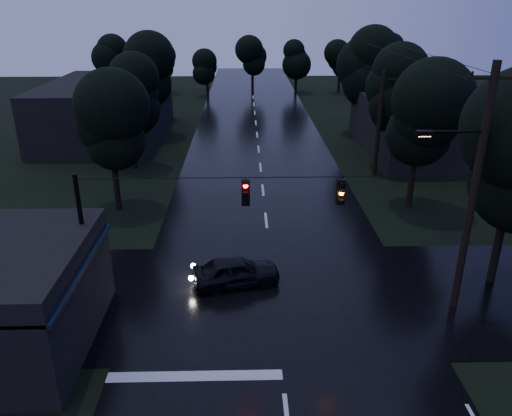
{
  "coord_description": "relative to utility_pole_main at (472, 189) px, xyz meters",
  "views": [
    {
      "loc": [
        -1.24,
        -6.54,
        11.91
      ],
      "look_at": [
        -0.7,
        15.38,
        2.74
      ],
      "focal_mm": 35.0,
      "sensor_mm": 36.0,
      "label": 1
    }
  ],
  "objects": [
    {
      "name": "main_road",
      "position": [
        -7.41,
        19.0,
        -5.26
      ],
      "size": [
        12.0,
        120.0,
        0.02
      ],
      "primitive_type": "cube",
      "color": "black",
      "rests_on": "ground"
    },
    {
      "name": "utility_pole_main",
      "position": [
        0.0,
        0.0,
        0.0
      ],
      "size": [
        3.5,
        0.3,
        10.0
      ],
      "color": "black",
      "rests_on": "ground"
    },
    {
      "name": "tree_right_c",
      "position": [
        2.79,
        29.0,
        1.11
      ],
      "size": [
        4.76,
        4.76,
        10.03
      ],
      "color": "black",
      "rests_on": "ground"
    },
    {
      "name": "cross_street",
      "position": [
        -7.41,
        1.0,
        -5.26
      ],
      "size": [
        60.0,
        9.0,
        0.02
      ],
      "primitive_type": "cube",
      "color": "black",
      "rests_on": "ground"
    },
    {
      "name": "tree_right_b",
      "position": [
        2.19,
        19.0,
        0.74
      ],
      "size": [
        4.48,
        4.48,
        9.44
      ],
      "color": "black",
      "rests_on": "ground"
    },
    {
      "name": "car",
      "position": [
        -9.06,
        2.01,
        -4.59
      ],
      "size": [
        4.16,
        2.4,
        1.33
      ],
      "primitive_type": "imported",
      "rotation": [
        0.0,
        0.0,
        1.79
      ],
      "color": "black",
      "rests_on": "ground"
    },
    {
      "name": "tree_left_c",
      "position": [
        -17.61,
        29.0,
        0.74
      ],
      "size": [
        4.48,
        4.48,
        9.44
      ],
      "color": "black",
      "rests_on": "ground"
    },
    {
      "name": "tree_left_b",
      "position": [
        -17.01,
        19.0,
        0.36
      ],
      "size": [
        4.2,
        4.2,
        8.85
      ],
      "color": "black",
      "rests_on": "ground"
    },
    {
      "name": "anchor_pole_left",
      "position": [
        -14.91,
        0.0,
        -2.26
      ],
      "size": [
        0.18,
        0.18,
        6.0
      ],
      "primitive_type": "cylinder",
      "color": "black",
      "rests_on": "ground"
    },
    {
      "name": "tree_left_a",
      "position": [
        -16.41,
        11.0,
        -0.02
      ],
      "size": [
        3.92,
        3.92,
        8.26
      ],
      "color": "black",
      "rests_on": "ground"
    },
    {
      "name": "span_signals",
      "position": [
        -6.85,
        -0.01,
        -0.01
      ],
      "size": [
        15.0,
        0.37,
        1.12
      ],
      "color": "black",
      "rests_on": "ground"
    },
    {
      "name": "tree_right_a",
      "position": [
        1.59,
        11.0,
        0.36
      ],
      "size": [
        4.2,
        4.2,
        8.85
      ],
      "color": "black",
      "rests_on": "ground"
    },
    {
      "name": "building_far_left",
      "position": [
        -21.41,
        29.0,
        -2.76
      ],
      "size": [
        10.0,
        16.0,
        5.0
      ],
      "primitive_type": "cube",
      "color": "black",
      "rests_on": "ground"
    },
    {
      "name": "utility_pole_far",
      "position": [
        0.89,
        17.0,
        -1.38
      ],
      "size": [
        2.0,
        0.3,
        7.5
      ],
      "color": "black",
      "rests_on": "ground"
    },
    {
      "name": "building_far_right",
      "position": [
        6.59,
        23.0,
        -3.06
      ],
      "size": [
        10.0,
        14.0,
        4.4
      ],
      "primitive_type": "cube",
      "color": "black",
      "rests_on": "ground"
    }
  ]
}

